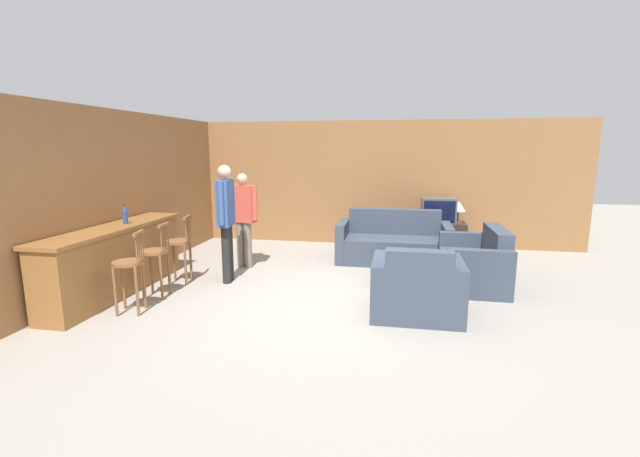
% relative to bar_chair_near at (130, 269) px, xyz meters
% --- Properties ---
extents(ground_plane, '(24.00, 24.00, 0.00)m').
position_rel_bar_chair_near_xyz_m(ground_plane, '(2.26, 0.75, -0.56)').
color(ground_plane, gray).
extents(wall_back, '(9.40, 0.08, 2.60)m').
position_rel_bar_chair_near_xyz_m(wall_back, '(2.26, 4.50, 0.74)').
color(wall_back, olive).
rests_on(wall_back, ground_plane).
extents(wall_left, '(0.08, 8.74, 2.60)m').
position_rel_bar_chair_near_xyz_m(wall_left, '(-0.97, 2.12, 0.74)').
color(wall_left, olive).
rests_on(wall_left, ground_plane).
extents(bar_counter, '(0.55, 2.64, 0.96)m').
position_rel_bar_chair_near_xyz_m(bar_counter, '(-0.63, 0.62, -0.07)').
color(bar_counter, brown).
rests_on(bar_counter, ground_plane).
extents(bar_chair_near, '(0.45, 0.45, 1.03)m').
position_rel_bar_chair_near_xyz_m(bar_chair_near, '(0.00, 0.00, 0.00)').
color(bar_chair_near, brown).
rests_on(bar_chair_near, ground_plane).
extents(bar_chair_mid, '(0.41, 0.41, 1.03)m').
position_rel_bar_chair_near_xyz_m(bar_chair_mid, '(0.00, 0.59, 0.00)').
color(bar_chair_mid, brown).
rests_on(bar_chair_mid, ground_plane).
extents(bar_chair_far, '(0.43, 0.43, 1.03)m').
position_rel_bar_chair_near_xyz_m(bar_chair_far, '(0.00, 1.24, 0.00)').
color(bar_chair_far, brown).
rests_on(bar_chair_far, ground_plane).
extents(couch_far, '(2.00, 0.95, 0.92)m').
position_rel_bar_chair_near_xyz_m(couch_far, '(3.18, 3.11, -0.23)').
color(couch_far, '#384251').
rests_on(couch_far, ground_plane).
extents(armchair_near, '(1.08, 0.90, 0.90)m').
position_rel_bar_chair_near_xyz_m(armchair_near, '(3.50, 0.53, -0.23)').
color(armchair_near, '#384251').
rests_on(armchair_near, ground_plane).
extents(loveseat_right, '(0.87, 1.40, 0.88)m').
position_rel_bar_chair_near_xyz_m(loveseat_right, '(4.40, 1.90, -0.24)').
color(loveseat_right, '#384251').
rests_on(loveseat_right, ground_plane).
extents(coffee_table, '(0.62, 0.93, 0.39)m').
position_rel_bar_chair_near_xyz_m(coffee_table, '(3.22, 1.86, -0.23)').
color(coffee_table, brown).
rests_on(coffee_table, ground_plane).
extents(tv_unit, '(1.07, 0.54, 0.58)m').
position_rel_bar_chair_near_xyz_m(tv_unit, '(4.03, 4.09, -0.27)').
color(tv_unit, '#2D2319').
rests_on(tv_unit, ground_plane).
extents(tv, '(0.66, 0.44, 0.49)m').
position_rel_bar_chair_near_xyz_m(tv, '(4.03, 4.09, 0.27)').
color(tv, '#4C4C4C').
rests_on(tv, tv_unit).
extents(bottle, '(0.07, 0.07, 0.28)m').
position_rel_bar_chair_near_xyz_m(bottle, '(-0.59, 0.84, 0.54)').
color(bottle, '#234293').
rests_on(bottle, bar_counter).
extents(book_on_table, '(0.21, 0.16, 0.02)m').
position_rel_bar_chair_near_xyz_m(book_on_table, '(3.14, 1.89, -0.16)').
color(book_on_table, '#B7AD99').
rests_on(book_on_table, coffee_table).
extents(table_lamp, '(0.27, 0.27, 0.43)m').
position_rel_bar_chair_near_xyz_m(table_lamp, '(4.41, 4.09, 0.34)').
color(table_lamp, brown).
rests_on(table_lamp, tv_unit).
extents(person_by_window, '(0.54, 0.28, 1.62)m').
position_rel_bar_chair_near_xyz_m(person_by_window, '(0.65, 2.25, 0.36)').
color(person_by_window, '#756B5B').
rests_on(person_by_window, ground_plane).
extents(person_by_counter, '(0.22, 0.55, 1.79)m').
position_rel_bar_chair_near_xyz_m(person_by_counter, '(0.69, 1.42, 0.47)').
color(person_by_counter, black).
rests_on(person_by_counter, ground_plane).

